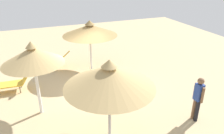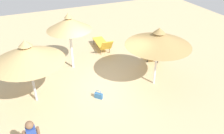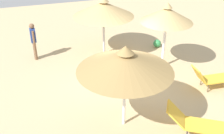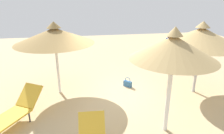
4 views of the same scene
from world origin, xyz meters
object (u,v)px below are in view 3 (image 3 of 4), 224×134
(lounge_chair_far_left, at_px, (216,77))
(person_standing_edge, at_px, (34,39))
(parasol_umbrella_near_left, at_px, (103,9))
(lounge_chair_near_right, at_px, (198,123))
(parasol_umbrella_center, at_px, (125,62))
(beach_ball, at_px, (157,43))
(parasol_umbrella_far_right, at_px, (167,15))
(handbag, at_px, (100,78))

(lounge_chair_far_left, xyz_separation_m, person_standing_edge, (-6.10, 4.42, 0.50))
(parasol_umbrella_near_left, bearing_deg, lounge_chair_near_right, -80.53)
(parasol_umbrella_center, bearing_deg, parasol_umbrella_near_left, 80.24)
(lounge_chair_near_right, distance_m, lounge_chair_far_left, 2.86)
(person_standing_edge, bearing_deg, beach_ball, -5.22)
(lounge_chair_far_left, relative_size, beach_ball, 5.65)
(parasol_umbrella_far_right, xyz_separation_m, handbag, (-2.80, -0.30, -2.11))
(lounge_chair_near_right, distance_m, beach_ball, 6.11)
(lounge_chair_far_left, bearing_deg, parasol_umbrella_center, -167.23)
(parasol_umbrella_center, height_order, lounge_chair_far_left, parasol_umbrella_center)
(parasol_umbrella_far_right, distance_m, beach_ball, 2.87)
(person_standing_edge, bearing_deg, lounge_chair_far_left, -35.90)
(parasol_umbrella_far_right, height_order, handbag, parasol_umbrella_far_right)
(person_standing_edge, distance_m, beach_ball, 5.73)
(lounge_chair_near_right, height_order, lounge_chair_far_left, lounge_chair_far_left)
(lounge_chair_near_right, distance_m, person_standing_edge, 7.59)
(parasol_umbrella_far_right, relative_size, handbag, 6.91)
(parasol_umbrella_near_left, distance_m, beach_ball, 3.24)
(beach_ball, bearing_deg, parasol_umbrella_far_right, -110.34)
(lounge_chair_far_left, bearing_deg, beach_ball, 96.41)
(parasol_umbrella_center, xyz_separation_m, person_standing_edge, (-2.19, 5.30, -1.21))
(person_standing_edge, relative_size, handbag, 4.12)
(parasol_umbrella_far_right, xyz_separation_m, person_standing_edge, (-4.97, 2.39, -1.33))
(lounge_chair_far_left, bearing_deg, parasol_umbrella_far_right, 119.19)
(parasol_umbrella_near_left, distance_m, lounge_chair_far_left, 5.34)
(parasol_umbrella_near_left, relative_size, beach_ball, 7.20)
(lounge_chair_near_right, xyz_separation_m, beach_ball, (1.62, 5.88, -0.23))
(parasol_umbrella_center, bearing_deg, beach_ball, 54.01)
(parasol_umbrella_near_left, xyz_separation_m, lounge_chair_near_right, (1.01, -6.04, -1.66))
(parasol_umbrella_near_left, height_order, person_standing_edge, parasol_umbrella_near_left)
(parasol_umbrella_far_right, distance_m, lounge_chair_far_left, 2.95)
(parasol_umbrella_center, height_order, parasol_umbrella_near_left, parasol_umbrella_near_left)
(parasol_umbrella_near_left, height_order, lounge_chair_far_left, parasol_umbrella_near_left)
(beach_ball, bearing_deg, lounge_chair_near_right, -105.38)
(parasol_umbrella_center, relative_size, lounge_chair_near_right, 1.36)
(person_standing_edge, height_order, beach_ball, person_standing_edge)
(lounge_chair_near_right, height_order, person_standing_edge, person_standing_edge)
(parasol_umbrella_center, xyz_separation_m, parasol_umbrella_near_left, (0.85, 4.94, -0.05))
(parasol_umbrella_far_right, bearing_deg, handbag, -173.92)
(parasol_umbrella_center, height_order, handbag, parasol_umbrella_center)
(parasol_umbrella_center, distance_m, beach_ball, 6.23)
(lounge_chair_far_left, xyz_separation_m, handbag, (-3.94, 1.73, -0.29))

